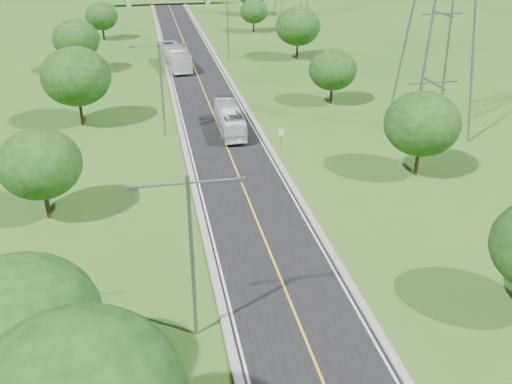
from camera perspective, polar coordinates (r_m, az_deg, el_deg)
ground at (r=77.46m, az=-5.17°, el=9.86°), size 260.00×260.00×0.00m
road at (r=83.19m, az=-5.66°, el=11.02°), size 8.00×150.00×0.06m
curb_left at (r=82.89m, az=-8.63°, el=10.86°), size 0.50×150.00×0.22m
curb_right at (r=83.67m, az=-2.71°, el=11.27°), size 0.50×150.00×0.22m
speed_limit_sign at (r=57.17m, az=2.52°, el=5.59°), size 0.55×0.09×2.40m
streetlight_near_left at (r=30.45m, az=-6.48°, el=-5.31°), size 5.90×0.25×10.00m
streetlight_mid_left at (r=61.05m, az=-9.45°, el=10.90°), size 5.90×0.25×10.00m
streetlight_far_right at (r=94.28m, az=-2.86°, el=16.61°), size 5.90×0.25×10.00m
tree_la at (r=28.20m, az=-22.35°, el=-11.99°), size 7.14×7.14×8.30m
tree_lb at (r=46.07m, az=-20.80°, el=2.63°), size 6.30×6.30×7.33m
tree_lc at (r=66.36m, az=-17.55°, el=10.96°), size 7.56×7.56×8.79m
tree_ld at (r=90.01m, az=-17.54°, el=14.37°), size 6.72×6.72×7.82m
tree_le at (r=113.48m, az=-15.20°, el=16.61°), size 5.88×5.88×6.84m
tree_rb at (r=52.66m, az=16.26°, el=6.58°), size 6.72×6.72×7.82m
tree_rc at (r=71.87m, az=7.68°, el=12.02°), size 5.88×5.88×6.84m
tree_rd at (r=94.70m, az=4.21°, el=16.20°), size 7.14×7.14×8.30m
tree_re at (r=117.41m, az=-0.23°, el=17.62°), size 5.46×5.46×6.35m
bus_outbound at (r=62.56m, az=-2.66°, el=7.29°), size 2.51×9.98×2.77m
bus_inbound at (r=90.45m, az=-8.08°, el=13.23°), size 4.21×12.03×3.28m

